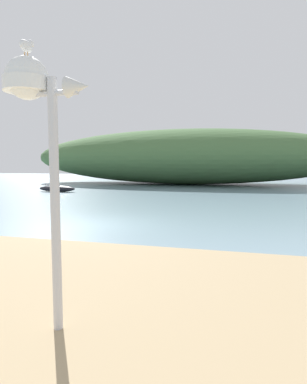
{
  "coord_description": "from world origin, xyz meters",
  "views": [
    {
      "loc": [
        5.28,
        -11.57,
        2.37
      ],
      "look_at": [
        1.22,
        3.78,
        0.99
      ],
      "focal_mm": 30.06,
      "sensor_mm": 36.0,
      "label": 1
    }
  ],
  "objects": [
    {
      "name": "ground_plane",
      "position": [
        0.0,
        0.0,
        0.0
      ],
      "size": [
        120.0,
        120.0,
        0.0
      ],
      "primitive_type": "plane",
      "color": "#7A99A8"
    },
    {
      "name": "distant_hill",
      "position": [
        -0.99,
        26.77,
        3.25
      ],
      "size": [
        38.48,
        13.28,
        6.5
      ],
      "primitive_type": "ellipsoid",
      "color": "#476B3D",
      "rests_on": "ground"
    },
    {
      "name": "seagull_on_radar",
      "position": [
        2.66,
        -7.93,
        3.85
      ],
      "size": [
        0.15,
        0.34,
        0.24
      ],
      "color": "orange",
      "rests_on": "mast_structure"
    },
    {
      "name": "sailboat_far_left",
      "position": [
        -9.77,
        12.89,
        0.29
      ],
      "size": [
        3.41,
        1.0,
        3.47
      ],
      "color": "black",
      "rests_on": "ground"
    },
    {
      "name": "mast_structure",
      "position": [
        2.78,
        -7.95,
        3.15
      ],
      "size": [
        1.15,
        0.59,
        3.52
      ],
      "color": "silver",
      "rests_on": "beach_sand"
    }
  ]
}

